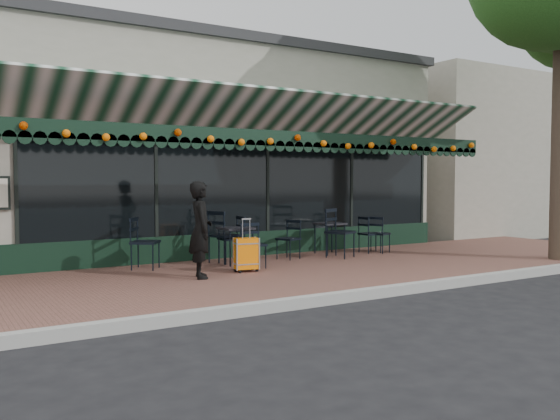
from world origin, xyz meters
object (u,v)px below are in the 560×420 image
cafe_table_a (330,226)px  chair_b_right (225,236)px  chair_a_right (370,234)px  chair_a_left (288,239)px  cafe_table_b (236,231)px  chair_b_front (253,245)px  chair_a_extra (379,234)px  woman (201,230)px  chair_a_front (340,233)px  suitcase (246,254)px  chair_b_left (231,239)px  chair_solo (145,243)px

cafe_table_a → chair_b_right: chair_b_right is taller
chair_a_right → chair_b_right: (-3.30, 0.29, 0.10)m
cafe_table_a → chair_a_left: size_ratio=0.84×
cafe_table_b → chair_b_front: (0.05, -0.58, -0.21)m
chair_a_extra → chair_b_front: bearing=77.0°
cafe_table_a → chair_a_right: size_ratio=0.83×
chair_a_left → chair_b_right: 1.31m
chair_a_left → chair_a_extra: bearing=65.8°
woman → chair_a_right: size_ratio=1.94×
cafe_table_b → chair_a_right: bearing=0.0°
cafe_table_a → chair_a_front: 0.60m
woman → chair_b_front: bearing=-51.9°
chair_a_left → chair_a_front: size_ratio=0.78×
cafe_table_b → chair_b_front: chair_b_front is taller
chair_a_left → chair_a_extra: chair_a_extra is taller
suitcase → chair_a_left: (1.47, 0.98, 0.09)m
chair_b_left → chair_b_right: chair_b_right is taller
chair_a_left → chair_b_right: bearing=-120.3°
cafe_table_a → woman: bearing=-158.8°
chair_a_extra → chair_solo: 5.05m
chair_a_right → chair_b_front: bearing=101.9°
cafe_table_a → chair_b_right: size_ratio=0.66×
chair_a_right → chair_a_front: (-1.01, -0.28, 0.10)m
suitcase → chair_b_front: size_ratio=1.12×
cafe_table_b → chair_b_right: bearing=107.1°
chair_b_front → suitcase: bearing=-127.5°
chair_a_extra → chair_b_right: bearing=62.5°
chair_a_front → chair_b_front: bearing=163.1°
chair_a_front → cafe_table_b: bearing=147.9°
chair_a_front → suitcase: bearing=169.5°
chair_a_front → chair_b_right: 2.37m
chair_a_extra → chair_solo: (-5.04, 0.36, 0.06)m
chair_b_left → suitcase: bearing=-8.7°
chair_a_left → chair_solo: 2.84m
woman → chair_b_front: woman is taller
suitcase → chair_b_left: bearing=86.9°
woman → chair_solo: 1.47m
cafe_table_a → chair_a_extra: bearing=-19.7°
chair_a_front → chair_solo: 3.88m
cafe_table_b → chair_solo: 1.66m
chair_a_left → chair_b_left: 1.20m
woman → chair_a_left: bearing=-48.3°
chair_a_front → chair_a_right: bearing=-9.4°
chair_a_extra → woman: bearing=80.8°
cafe_table_a → chair_b_right: (-2.45, -0.00, -0.09)m
chair_a_extra → chair_b_front: size_ratio=0.99×
chair_a_right → chair_b_front: size_ratio=0.98×
chair_a_front → chair_b_right: chair_b_right is taller
chair_b_left → cafe_table_b: bearing=5.4°
chair_a_front → chair_b_right: (-2.30, 0.57, 0.00)m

